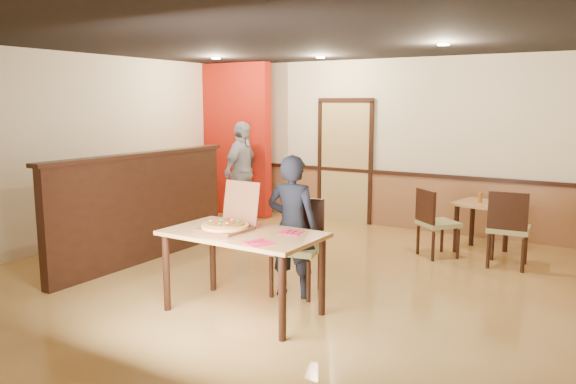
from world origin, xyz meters
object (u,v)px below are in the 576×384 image
object	(u,v)px
pizza_box	(228,224)
side_table	(482,214)
side_chair_right	(508,226)
main_table	(243,243)
diner_chair	(298,242)
passerby	(242,172)
side_chair_left	(434,220)
condiment	(480,197)
diner	(292,226)

from	to	relation	value
pizza_box	side_table	bearing A→B (deg)	67.55
side_chair_right	side_table	bearing A→B (deg)	-58.17
main_table	side_chair_right	world-z (taller)	side_chair_right
diner_chair	passerby	size ratio (longest dim) A/B	0.59
diner_chair	side_chair_left	xyz separation A→B (m)	(0.87, 2.17, -0.05)
diner_chair	side_chair_left	world-z (taller)	diner_chair
diner_chair	pizza_box	distance (m)	0.96
main_table	condiment	world-z (taller)	condiment
pizza_box	condiment	distance (m)	3.94
side_chair_left	side_table	size ratio (longest dim) A/B	1.19
side_table	condiment	size ratio (longest dim) A/B	5.45
side_table	diner_chair	bearing A→B (deg)	-116.32
main_table	diner	size ratio (longest dim) A/B	1.01
diner_chair	side_chair_left	bearing A→B (deg)	56.57
diner_chair	side_chair_right	size ratio (longest dim) A/B	1.03
side_chair_right	diner	size ratio (longest dim) A/B	0.65
diner_chair	side_chair_left	size ratio (longest dim) A/B	1.11
passerby	condiment	world-z (taller)	passerby
main_table	side_chair_left	bearing A→B (deg)	72.26
pizza_box	diner	bearing A→B (deg)	66.19
main_table	passerby	xyz separation A→B (m)	(-2.52, 3.49, 0.16)
side_chair_left	side_chair_right	bearing A→B (deg)	-140.13
side_chair_left	condiment	distance (m)	0.78
passerby	condiment	size ratio (longest dim) A/B	12.22
main_table	side_chair_left	xyz separation A→B (m)	(1.02, 3.00, -0.21)
side_table	side_chair_right	bearing A→B (deg)	-53.87
side_chair_left	condiment	world-z (taller)	side_chair_left
condiment	side_chair_left	bearing A→B (deg)	-129.75
diner_chair	passerby	xyz separation A→B (m)	(-2.67, 2.65, 0.32)
side_chair_right	diner_chair	bearing A→B (deg)	45.29
passerby	condiment	bearing A→B (deg)	-95.61
passerby	pizza_box	xyz separation A→B (m)	(2.34, -3.49, 0.01)
side_chair_right	diner	world-z (taller)	diner
side_table	diner	distance (m)	3.23
diner_chair	side_chair_right	distance (m)	2.81
side_table	diner	size ratio (longest dim) A/B	0.51
side_chair_right	condiment	bearing A→B (deg)	-54.61
side_chair_right	side_table	world-z (taller)	side_chair_right
side_chair_right	side_chair_left	bearing A→B (deg)	-5.61
side_table	diner	bearing A→B (deg)	-114.88
diner_chair	diner	world-z (taller)	diner
side_chair_right	diner	xyz separation A→B (m)	(-1.81, -2.30, 0.23)
side_chair_right	side_table	distance (m)	0.77
side_chair_right	condiment	distance (m)	0.79
diner	side_chair_right	bearing A→B (deg)	-137.24
side_chair_left	diner	bearing A→B (deg)	110.86
side_chair_right	side_table	xyz separation A→B (m)	(-0.46, 0.62, -0.01)
passerby	pizza_box	bearing A→B (deg)	-152.76
side_chair_left	side_table	distance (m)	0.78
side_chair_left	passerby	distance (m)	3.60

